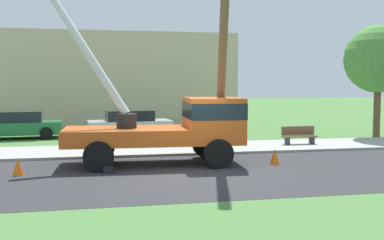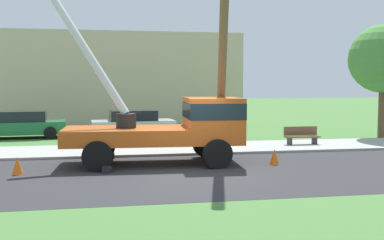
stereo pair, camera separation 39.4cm
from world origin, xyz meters
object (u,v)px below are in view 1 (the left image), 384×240
leaning_utility_pole (223,45)px  parked_sedan_silver (130,123)px  utility_truck (177,124)px  traffic_cone_ahead (275,156)px  traffic_cone_behind (18,166)px  park_bench (299,136)px  parked_sedan_green (17,125)px  roadside_tree_near (379,59)px

leaning_utility_pole → parked_sedan_silver: 9.57m
utility_truck → traffic_cone_ahead: utility_truck is taller
traffic_cone_behind → parked_sedan_silver: bearing=67.2°
traffic_cone_behind → park_bench: 12.33m
parked_sedan_green → park_bench: parked_sedan_green is taller
park_bench → parked_sedan_green: bearing=156.5°
leaning_utility_pole → parked_sedan_green: size_ratio=1.84×
utility_truck → leaning_utility_pole: 3.37m
utility_truck → parked_sedan_silver: bearing=97.0°
leaning_utility_pole → roadside_tree_near: bearing=28.0°
parked_sedan_silver → park_bench: parked_sedan_silver is taller
parked_sedan_silver → parked_sedan_green: bearing=176.9°
traffic_cone_ahead → park_bench: (2.88, 4.26, 0.18)m
traffic_cone_behind → parked_sedan_green: (-1.62, 10.20, 0.43)m
roadside_tree_near → traffic_cone_ahead: bearing=-142.0°
utility_truck → park_bench: utility_truck is taller
traffic_cone_ahead → park_bench: size_ratio=0.35×
leaning_utility_pole → utility_truck: bearing=-169.3°
traffic_cone_ahead → parked_sedan_green: bearing=135.7°
leaning_utility_pole → parked_sedan_silver: (-2.85, 8.42, -3.54)m
parked_sedan_silver → park_bench: 9.08m
park_bench → parked_sedan_silver: bearing=143.7°
traffic_cone_ahead → parked_sedan_green: parked_sedan_green is taller
utility_truck → parked_sedan_green: utility_truck is taller
utility_truck → leaning_utility_pole: leaning_utility_pole is taller
traffic_cone_behind → roadside_tree_near: roadside_tree_near is taller
traffic_cone_behind → park_bench: bearing=21.5°
traffic_cone_behind → park_bench: park_bench is taller
traffic_cone_behind → park_bench: size_ratio=0.35×
park_bench → utility_truck: bearing=-151.5°
leaning_utility_pole → park_bench: size_ratio=5.21×
traffic_cone_ahead → parked_sedan_green: (-10.21, 9.95, 0.43)m
park_bench → roadside_tree_near: roadside_tree_near is taller
utility_truck → traffic_cone_behind: (-5.23, -1.13, -1.13)m
utility_truck → parked_sedan_silver: utility_truck is taller
utility_truck → park_bench: 7.16m
parked_sedan_silver → roadside_tree_near: roadside_tree_near is taller
roadside_tree_near → utility_truck: bearing=-154.4°
parked_sedan_green → roadside_tree_near: roadside_tree_near is taller
leaning_utility_pole → traffic_cone_behind: bearing=-168.2°
traffic_cone_ahead → parked_sedan_silver: 10.61m
parked_sedan_green → utility_truck: bearing=-52.9°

